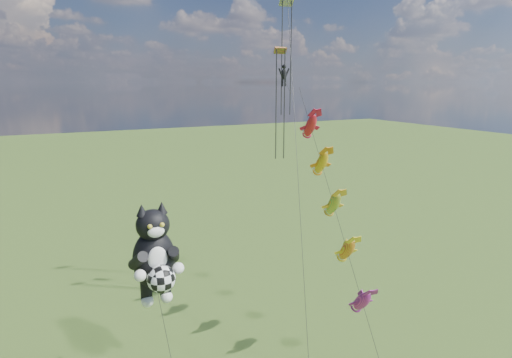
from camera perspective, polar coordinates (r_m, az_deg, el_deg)
name	(u,v)px	position (r m, az deg, el deg)	size (l,w,h in m)	color
cat_kite_rig	(155,255)	(25.58, -13.31, -9.87)	(2.83, 4.30, 11.58)	brown
fish_windsock_rig	(334,205)	(29.76, 10.33, -3.43)	(3.25, 15.70, 17.82)	brown
parafoil_rig	(284,73)	(34.78, 3.81, 13.91)	(7.86, 16.22, 25.87)	brown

